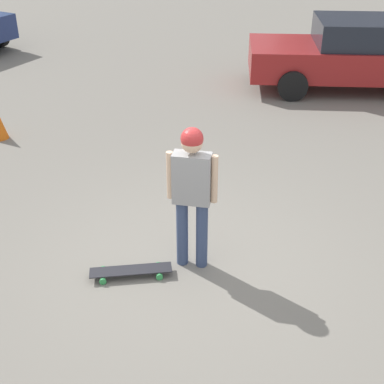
# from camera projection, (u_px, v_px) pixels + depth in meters

# --- Properties ---
(ground_plane) EXTENTS (220.00, 220.00, 0.00)m
(ground_plane) POSITION_uv_depth(u_px,v_px,m) (192.00, 263.00, 6.44)
(ground_plane) COLOR gray
(person) EXTENTS (0.53, 0.36, 1.76)m
(person) POSITION_uv_depth(u_px,v_px,m) (192.00, 186.00, 5.91)
(person) COLOR #38476B
(person) RESTS_ON ground_plane
(skateboard) EXTENTS (0.83, 0.78, 0.09)m
(skateboard) POSITION_uv_depth(u_px,v_px,m) (131.00, 271.00, 6.20)
(skateboard) COLOR #232328
(skateboard) RESTS_ON ground_plane
(car_parked_near) EXTENTS (4.92, 3.95, 1.52)m
(car_parked_near) POSITION_uv_depth(u_px,v_px,m) (359.00, 54.00, 11.65)
(car_parked_near) COLOR maroon
(car_parked_near) RESTS_ON ground_plane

